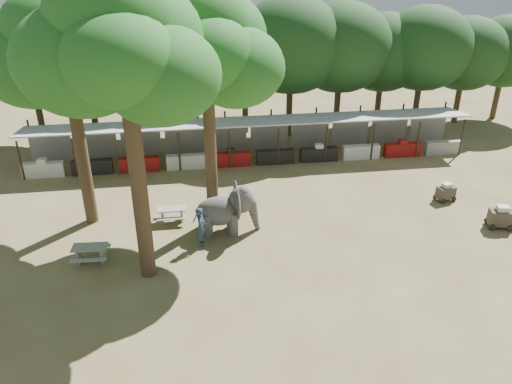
{
  "coord_description": "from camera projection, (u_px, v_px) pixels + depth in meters",
  "views": [
    {
      "loc": [
        -4.04,
        -15.77,
        12.36
      ],
      "look_at": [
        -1.0,
        5.0,
        2.0
      ],
      "focal_mm": 35.0,
      "sensor_mm": 36.0,
      "label": 1
    }
  ],
  "objects": [
    {
      "name": "ground",
      "position": [
        299.0,
        290.0,
        19.98
      ],
      "size": [
        100.0,
        100.0,
        0.0
      ],
      "primitive_type": "plane",
      "color": "brown",
      "rests_on": "ground"
    },
    {
      "name": "vendor_stalls",
      "position": [
        251.0,
        142.0,
        31.74
      ],
      "size": [
        28.0,
        2.99,
        2.8
      ],
      "color": "#A6A8AE",
      "rests_on": "ground"
    },
    {
      "name": "yard_tree_left",
      "position": [
        63.0,
        53.0,
        21.55
      ],
      "size": [
        7.1,
        6.9,
        11.02
      ],
      "color": "#332316",
      "rests_on": "ground"
    },
    {
      "name": "yard_tree_center",
      "position": [
        120.0,
        49.0,
        17.05
      ],
      "size": [
        7.1,
        6.9,
        12.04
      ],
      "color": "#332316",
      "rests_on": "ground"
    },
    {
      "name": "yard_tree_back",
      "position": [
        203.0,
        46.0,
        21.29
      ],
      "size": [
        7.1,
        6.9,
        11.36
      ],
      "color": "#332316",
      "rests_on": "ground"
    },
    {
      "name": "backdrop_trees",
      "position": [
        241.0,
        57.0,
        34.4
      ],
      "size": [
        46.46,
        5.95,
        8.33
      ],
      "color": "#332316",
      "rests_on": "ground"
    },
    {
      "name": "elephant",
      "position": [
        227.0,
        210.0,
        23.55
      ],
      "size": [
        3.06,
        2.36,
        2.36
      ],
      "rotation": [
        0.0,
        0.0,
        -0.01
      ],
      "color": "#3D3B3B",
      "rests_on": "ground"
    },
    {
      "name": "handler",
      "position": [
        201.0,
        227.0,
        22.59
      ],
      "size": [
        0.52,
        0.73,
        1.91
      ],
      "primitive_type": "imported",
      "rotation": [
        0.0,
        0.0,
        1.48
      ],
      "color": "#26384C",
      "rests_on": "ground"
    },
    {
      "name": "picnic_table_near",
      "position": [
        90.0,
        252.0,
        21.58
      ],
      "size": [
        1.59,
        1.45,
        0.75
      ],
      "rotation": [
        0.0,
        0.0,
        -0.06
      ],
      "color": "gray",
      "rests_on": "ground"
    },
    {
      "name": "picnic_table_far",
      "position": [
        172.0,
        213.0,
        24.8
      ],
      "size": [
        1.4,
        1.26,
        0.7
      ],
      "rotation": [
        0.0,
        0.0,
        -0.0
      ],
      "color": "gray",
      "rests_on": "ground"
    },
    {
      "name": "cart_front",
      "position": [
        501.0,
        217.0,
        24.16
      ],
      "size": [
        1.35,
        1.04,
        1.17
      ],
      "rotation": [
        0.0,
        0.0,
        -0.24
      ],
      "color": "#332C24",
      "rests_on": "ground"
    },
    {
      "name": "cart_back",
      "position": [
        446.0,
        192.0,
        26.8
      ],
      "size": [
        1.16,
        0.89,
        1.01
      ],
      "rotation": [
        0.0,
        0.0,
        0.23
      ],
      "color": "#332C24",
      "rests_on": "ground"
    }
  ]
}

